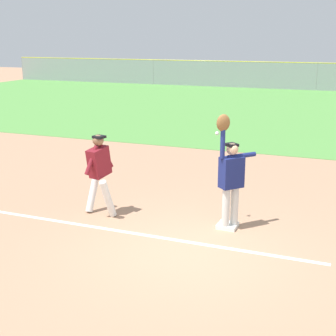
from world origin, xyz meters
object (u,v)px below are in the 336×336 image
(first_base, at_px, (227,226))
(baseball, at_px, (217,133))
(parked_car_tan, at_px, (241,75))
(parked_car_green, at_px, (186,73))
(runner, at_px, (99,169))
(parked_car_white, at_px, (303,77))
(fielder, at_px, (231,174))

(first_base, xyz_separation_m, baseball, (-0.32, 0.21, 1.80))
(first_base, relative_size, parked_car_tan, 0.08)
(parked_car_green, bearing_deg, baseball, -64.55)
(parked_car_green, bearing_deg, first_base, -64.13)
(first_base, bearing_deg, parked_car_green, 110.25)
(runner, distance_m, parked_car_tan, 29.26)
(baseball, bearing_deg, parked_car_tan, 101.55)
(baseball, height_order, parked_car_tan, baseball)
(first_base, distance_m, parked_car_white, 29.13)
(first_base, height_order, runner, runner)
(runner, distance_m, baseball, 2.56)
(runner, relative_size, parked_car_green, 0.38)
(parked_car_green, xyz_separation_m, parked_car_white, (9.39, -0.55, 0.00))
(runner, xyz_separation_m, baseball, (2.37, 0.45, 0.84))
(fielder, bearing_deg, parked_car_white, -44.66)
(runner, relative_size, parked_car_white, 0.38)
(first_base, bearing_deg, baseball, 147.09)
(fielder, bearing_deg, baseball, 6.27)
(parked_car_tan, bearing_deg, fielder, -75.08)
(parked_car_tan, bearing_deg, baseball, -75.65)
(runner, distance_m, parked_car_green, 30.99)
(runner, relative_size, baseball, 23.24)
(first_base, distance_m, fielder, 1.08)
(parked_car_green, bearing_deg, parked_car_white, 2.26)
(parked_car_white, bearing_deg, fielder, -84.63)
(fielder, bearing_deg, runner, 46.22)
(baseball, distance_m, parked_car_white, 28.92)
(fielder, bearing_deg, parked_car_green, -27.49)
(first_base, xyz_separation_m, runner, (-2.69, -0.24, 0.96))
(fielder, distance_m, parked_car_white, 29.18)
(first_base, distance_m, runner, 2.86)
(parked_car_white, bearing_deg, baseball, -85.31)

